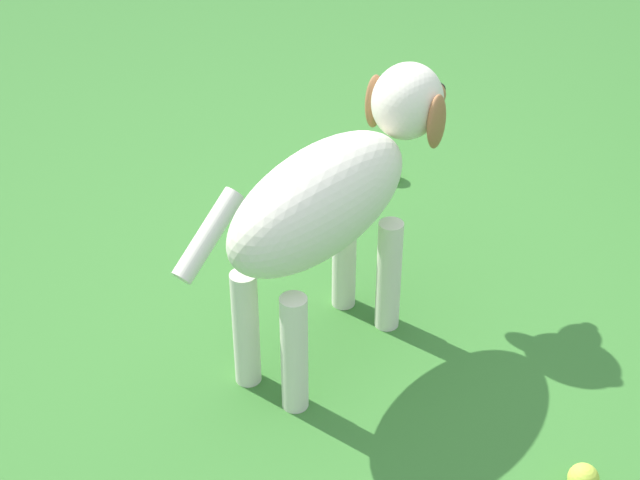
# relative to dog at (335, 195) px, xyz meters

# --- Properties ---
(ground) EXTENTS (14.00, 14.00, 0.00)m
(ground) POSITION_rel_dog_xyz_m (-0.09, 0.05, -0.42)
(ground) COLOR #38722D
(dog) EXTENTS (0.71, 0.71, 0.64)m
(dog) POSITION_rel_dog_xyz_m (0.00, 0.00, 0.00)
(dog) COLOR silver
(dog) RESTS_ON ground
(tennis_ball_0) EXTENTS (0.07, 0.07, 0.07)m
(tennis_ball_0) POSITION_rel_dog_xyz_m (-0.76, 0.29, -0.39)
(tennis_ball_0) COLOR #C0E43D
(tennis_ball_0) RESTS_ON ground
(tennis_ball_1) EXTENTS (0.07, 0.07, 0.07)m
(tennis_ball_1) POSITION_rel_dog_xyz_m (0.55, 0.45, -0.39)
(tennis_ball_1) COLOR #C0D442
(tennis_ball_1) RESTS_ON ground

